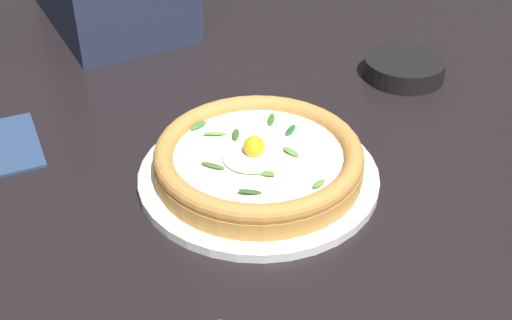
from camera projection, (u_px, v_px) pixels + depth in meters
name	position (u px, v px, depth m)	size (l,w,h in m)	color
ground_plane	(264.00, 194.00, 0.85)	(2.40, 2.40, 0.03)	black
pizza_plate	(256.00, 177.00, 0.84)	(0.30, 0.30, 0.01)	white
pizza	(256.00, 159.00, 0.83)	(0.26, 0.26, 0.05)	#C8893F
side_bowl	(404.00, 68.00, 1.06)	(0.13, 0.13, 0.03)	black
folded_napkin	(4.00, 144.00, 0.91)	(0.14, 0.09, 0.01)	navy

